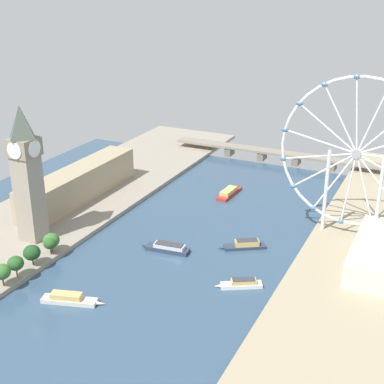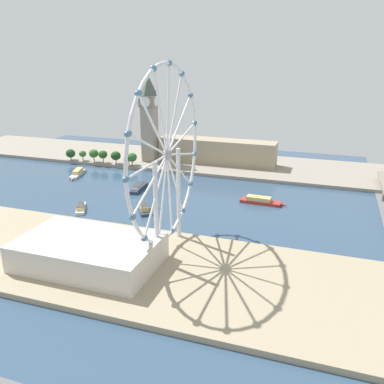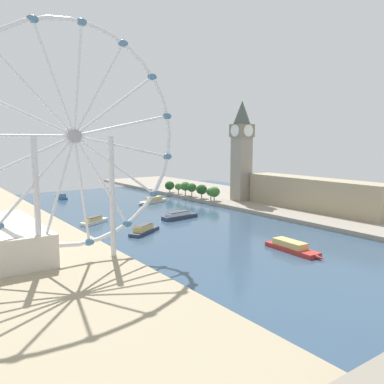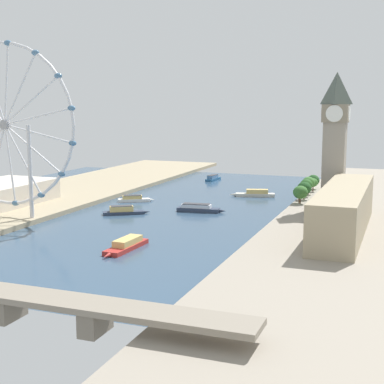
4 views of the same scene
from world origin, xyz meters
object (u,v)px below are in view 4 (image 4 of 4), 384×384
at_px(ferris_wheel, 5,126).
at_px(tour_boat_2, 126,245).
at_px(tour_boat_0, 213,178).
at_px(tour_boat_4, 123,211).
at_px(clock_tower, 335,139).
at_px(tour_boat_1, 134,199).
at_px(riverside_hall, 1,193).
at_px(parliament_block, 344,210).
at_px(tour_boat_5, 255,194).
at_px(tour_boat_3, 198,208).

height_order(ferris_wheel, tour_boat_2, ferris_wheel).
xyz_separation_m(tour_boat_0, tour_boat_4, (2.82, 171.65, 0.06)).
xyz_separation_m(clock_tower, tour_boat_1, (138.36, 6.92, -45.82)).
bearing_deg(tour_boat_4, riverside_hall, 153.82).
distance_m(parliament_block, tour_boat_2, 114.64).
xyz_separation_m(parliament_block, tour_boat_4, (138.05, -16.33, -12.69)).
bearing_deg(tour_boat_0, tour_boat_2, -166.92).
distance_m(ferris_wheel, tour_boat_4, 88.02).
bearing_deg(parliament_block, tour_boat_4, -6.75).
bearing_deg(ferris_wheel, tour_boat_1, -115.35).
height_order(tour_boat_1, tour_boat_2, tour_boat_2).
bearing_deg(riverside_hall, tour_boat_4, -173.74).
relative_size(tour_boat_1, tour_boat_4, 0.89).
xyz_separation_m(parliament_block, tour_boat_5, (76.80, -113.69, -12.75)).
bearing_deg(tour_boat_1, tour_boat_0, 52.44).
bearing_deg(tour_boat_2, tour_boat_1, -152.50).
relative_size(clock_tower, tour_boat_2, 2.39).
height_order(tour_boat_0, tour_boat_4, tour_boat_4).
height_order(ferris_wheel, tour_boat_3, ferris_wheel).
distance_m(riverside_hall, tour_boat_3, 133.42).
height_order(parliament_block, riverside_hall, parliament_block).
bearing_deg(ferris_wheel, parliament_block, -172.43).
relative_size(tour_boat_0, tour_boat_2, 0.74).
relative_size(parliament_block, ferris_wheel, 1.15).
xyz_separation_m(tour_boat_1, tour_boat_2, (-56.36, 121.93, 0.17)).
relative_size(ferris_wheel, tour_boat_5, 3.00).
xyz_separation_m(clock_tower, parliament_block, (-13.85, 67.29, -32.86)).
height_order(parliament_block, ferris_wheel, ferris_wheel).
bearing_deg(parliament_block, tour_boat_5, -55.96).
xyz_separation_m(tour_boat_3, tour_boat_4, (42.09, 24.75, -0.02)).
height_order(tour_boat_0, tour_boat_3, tour_boat_3).
bearing_deg(parliament_block, tour_boat_2, 32.71).
bearing_deg(tour_boat_1, tour_boat_5, 5.28).
xyz_separation_m(tour_boat_0, tour_boat_3, (-39.27, 146.90, 0.08)).
bearing_deg(tour_boat_0, tour_boat_1, 176.53).
distance_m(tour_boat_2, tour_boat_5, 176.29).
relative_size(tour_boat_2, tour_boat_5, 1.06).
xyz_separation_m(ferris_wheel, tour_boat_4, (-54.92, -41.99, -54.47)).
height_order(ferris_wheel, riverside_hall, ferris_wheel).
height_order(ferris_wheel, tour_boat_1, ferris_wheel).
bearing_deg(tour_boat_4, ferris_wheel, -175.04).
relative_size(parliament_block, riverside_hall, 1.64).
bearing_deg(tour_boat_2, parliament_block, 125.41).
relative_size(tour_boat_0, tour_boat_3, 0.82).
xyz_separation_m(ferris_wheel, riverside_hall, (31.71, -32.50, -46.61)).
height_order(tour_boat_3, tour_boat_4, tour_boat_4).
distance_m(ferris_wheel, riverside_hall, 65.07).
bearing_deg(tour_boat_5, tour_boat_3, 58.59).
bearing_deg(tour_boat_5, ferris_wheel, 33.56).
bearing_deg(clock_tower, parliament_block, 101.63).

